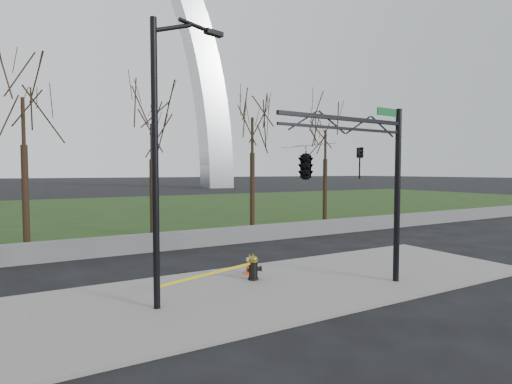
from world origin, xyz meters
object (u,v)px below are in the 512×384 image
traffic_cone (249,263)px  traffic_signal_mast (326,163)px  fire_hydrant (254,268)px  street_light (162,142)px

traffic_cone → traffic_signal_mast: (0.73, -3.46, 3.67)m
fire_hydrant → traffic_cone: 0.83m
fire_hydrant → traffic_cone: bearing=89.4°
traffic_signal_mast → street_light: bearing=159.2°
traffic_cone → street_light: street_light is taller
street_light → traffic_cone: bearing=13.7°
street_light → fire_hydrant: bearing=4.6°
traffic_cone → traffic_signal_mast: bearing=-78.1°
fire_hydrant → traffic_signal_mast: bearing=-52.0°
fire_hydrant → traffic_cone: size_ratio=1.20×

